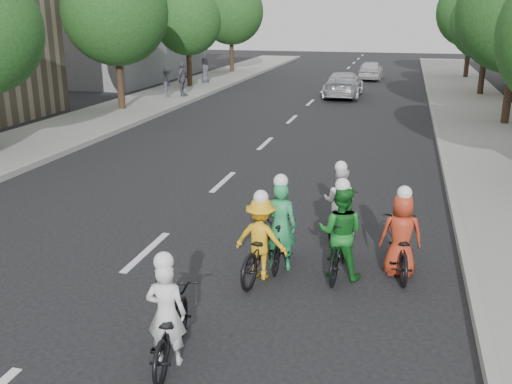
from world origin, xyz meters
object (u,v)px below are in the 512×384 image
at_px(cyclist_1, 400,243).
at_px(follow_car_trail, 371,70).
at_px(cyclist_0, 339,208).
at_px(spectator_0, 167,82).
at_px(spectator_2, 205,70).
at_px(cyclist_5, 340,239).
at_px(cyclist_2, 262,244).
at_px(follow_car_lead, 344,84).
at_px(cyclist_4, 169,324).
at_px(spectator_1, 182,79).
at_px(cyclist_3, 281,235).

bearing_deg(cyclist_1, follow_car_trail, -92.76).
relative_size(cyclist_0, spectator_0, 1.04).
bearing_deg(spectator_2, cyclist_0, -167.35).
xyz_separation_m(cyclist_0, cyclist_5, (0.24, -2.03, 0.12)).
bearing_deg(cyclist_1, spectator_0, -63.84).
xyz_separation_m(cyclist_1, cyclist_2, (-2.38, -0.74, 0.02)).
bearing_deg(spectator_0, cyclist_1, -160.77).
height_order(cyclist_1, spectator_2, spectator_2).
relative_size(follow_car_lead, spectator_2, 3.01).
distance_m(cyclist_5, spectator_2, 28.37).
height_order(cyclist_5, spectator_2, cyclist_5).
height_order(cyclist_4, cyclist_5, cyclist_5).
xyz_separation_m(cyclist_2, spectator_0, (-10.05, 19.52, 0.34)).
relative_size(cyclist_0, spectator_1, 0.91).
relative_size(cyclist_0, follow_car_lead, 0.35).
relative_size(cyclist_1, follow_car_lead, 0.39).
height_order(cyclist_0, spectator_2, spectator_2).
bearing_deg(cyclist_3, cyclist_2, 60.99).
relative_size(follow_car_lead, follow_car_trail, 1.23).
xyz_separation_m(follow_car_trail, spectator_1, (-9.28, -11.87, 0.40)).
bearing_deg(spectator_2, cyclist_5, -168.67).
relative_size(cyclist_4, spectator_2, 1.18).
bearing_deg(spectator_2, cyclist_3, -170.66).
distance_m(cyclist_4, spectator_1, 24.53).
xyz_separation_m(cyclist_0, follow_car_lead, (-2.11, 20.53, 0.12)).
height_order(cyclist_2, spectator_0, spectator_0).
bearing_deg(follow_car_lead, cyclist_0, 95.78).
distance_m(cyclist_1, cyclist_4, 4.62).
xyz_separation_m(cyclist_1, follow_car_trail, (-2.49, 31.21, 0.08)).
bearing_deg(cyclist_1, follow_car_lead, -88.64).
height_order(cyclist_1, cyclist_3, cyclist_3).
bearing_deg(cyclist_2, follow_car_trail, -82.96).
xyz_separation_m(cyclist_3, spectator_2, (-10.52, 25.79, 0.31)).
bearing_deg(follow_car_trail, spectator_2, 30.27).
bearing_deg(cyclist_2, spectator_2, -61.79).
height_order(cyclist_4, spectator_2, spectator_2).
distance_m(cyclist_0, cyclist_4, 5.48).
relative_size(cyclist_4, cyclist_5, 1.01).
xyz_separation_m(follow_car_lead, spectator_2, (-9.26, 3.31, 0.25)).
bearing_deg(spectator_0, cyclist_5, -163.52).
height_order(cyclist_4, follow_car_trail, cyclist_4).
bearing_deg(follow_car_lead, cyclist_4, 90.88).
bearing_deg(spectator_0, spectator_1, -63.59).
bearing_deg(cyclist_0, cyclist_3, 74.79).
distance_m(cyclist_0, cyclist_2, 2.64).
bearing_deg(cyclist_5, cyclist_0, -79.23).
distance_m(cyclist_0, spectator_1, 20.56).
distance_m(cyclist_3, cyclist_5, 1.10).
xyz_separation_m(cyclist_2, follow_car_trail, (-0.12, 31.95, 0.06)).
relative_size(cyclist_2, cyclist_3, 1.12).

